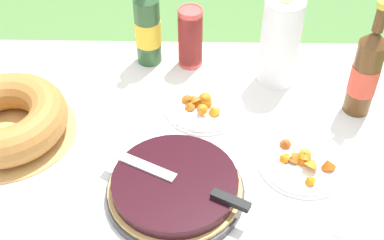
% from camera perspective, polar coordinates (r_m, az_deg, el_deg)
% --- Properties ---
extents(garden_table, '(1.44, 1.12, 0.76)m').
position_cam_1_polar(garden_table, '(1.37, -5.56, -7.89)').
color(garden_table, '#A87A47').
rests_on(garden_table, ground_plane).
extents(tablecloth, '(1.45, 1.13, 0.10)m').
position_cam_1_polar(tablecloth, '(1.32, -5.73, -6.23)').
color(tablecloth, white).
rests_on(tablecloth, garden_table).
extents(berry_tart, '(0.32, 0.32, 0.06)m').
position_cam_1_polar(berry_tart, '(1.24, -1.82, -7.25)').
color(berry_tart, '#38383D').
rests_on(berry_tart, tablecloth).
extents(serving_knife, '(0.34, 0.19, 0.01)m').
position_cam_1_polar(serving_knife, '(1.21, -0.64, -6.68)').
color(serving_knife, silver).
rests_on(serving_knife, berry_tart).
extents(bundt_cake, '(0.35, 0.35, 0.11)m').
position_cam_1_polar(bundt_cake, '(1.45, -19.31, 0.08)').
color(bundt_cake, tan).
rests_on(bundt_cake, tablecloth).
extents(cup_stack, '(0.07, 0.07, 0.19)m').
position_cam_1_polar(cup_stack, '(1.58, -0.18, 8.79)').
color(cup_stack, '#E04C47').
rests_on(cup_stack, tablecloth).
extents(cider_bottle_green, '(0.08, 0.08, 0.33)m').
position_cam_1_polar(cider_bottle_green, '(1.59, -4.76, 9.99)').
color(cider_bottle_green, '#2D562D').
rests_on(cider_bottle_green, tablecloth).
extents(cider_bottle_amber, '(0.07, 0.07, 0.34)m').
position_cam_1_polar(cider_bottle_amber, '(1.47, 18.03, 4.88)').
color(cider_bottle_amber, brown).
rests_on(cider_bottle_amber, tablecloth).
extents(snack_plate_near, '(0.22, 0.22, 0.06)m').
position_cam_1_polar(snack_plate_near, '(1.35, 11.79, -4.39)').
color(snack_plate_near, white).
rests_on(snack_plate_near, tablecloth).
extents(snack_plate_left, '(0.22, 0.22, 0.06)m').
position_cam_1_polar(snack_plate_left, '(1.47, 1.23, 1.54)').
color(snack_plate_left, white).
rests_on(snack_plate_left, tablecloth).
extents(paper_towel_roll, '(0.11, 0.11, 0.26)m').
position_cam_1_polar(paper_towel_roll, '(1.52, 9.39, 8.22)').
color(paper_towel_roll, white).
rests_on(paper_towel_roll, tablecloth).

